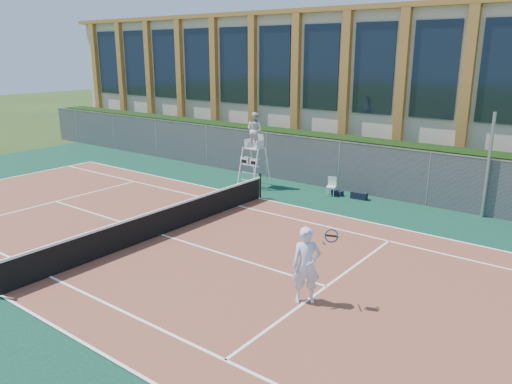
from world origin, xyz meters
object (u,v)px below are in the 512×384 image
Objects in this scene: steel_pole at (488,166)px; tennis_player at (306,265)px; plastic_chair at (332,185)px; umpire_chair at (255,132)px.

tennis_player is at bearing -100.37° from steel_pole.
tennis_player reaches higher than plastic_chair.
tennis_player is (-1.78, -9.72, -0.97)m from steel_pole.
steel_pole reaches higher than tennis_player.
plastic_chair is (3.59, 0.78, -2.05)m from umpire_chair.
steel_pole is 1.14× the size of umpire_chair.
steel_pole reaches higher than umpire_chair.
steel_pole is 6.21m from plastic_chair.
steel_pole is 2.04× the size of tennis_player.
steel_pole is at bearing 79.63° from tennis_player.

